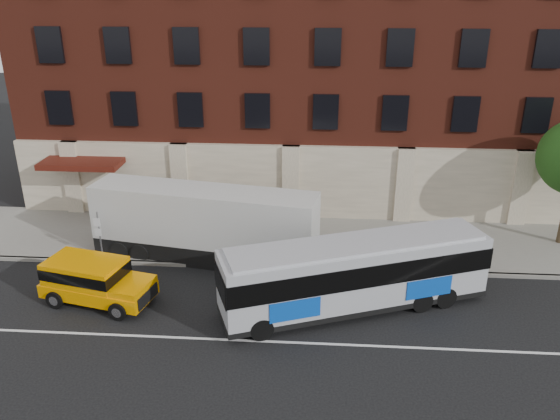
# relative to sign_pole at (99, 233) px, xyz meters

# --- Properties ---
(ground) EXTENTS (120.00, 120.00, 0.00)m
(ground) POSITION_rel_sign_pole_xyz_m (8.50, -6.15, -1.45)
(ground) COLOR black
(ground) RESTS_ON ground
(sidewalk) EXTENTS (60.00, 6.00, 0.15)m
(sidewalk) POSITION_rel_sign_pole_xyz_m (8.50, 2.85, -1.38)
(sidewalk) COLOR gray
(sidewalk) RESTS_ON ground
(kerb) EXTENTS (60.00, 0.25, 0.15)m
(kerb) POSITION_rel_sign_pole_xyz_m (8.50, -0.15, -1.38)
(kerb) COLOR gray
(kerb) RESTS_ON ground
(lane_line) EXTENTS (60.00, 0.12, 0.01)m
(lane_line) POSITION_rel_sign_pole_xyz_m (8.50, -5.65, -1.45)
(lane_line) COLOR silver
(lane_line) RESTS_ON ground
(building) EXTENTS (30.00, 12.10, 15.00)m
(building) POSITION_rel_sign_pole_xyz_m (8.49, 10.77, 6.13)
(building) COLOR maroon
(building) RESTS_ON sidewalk
(sign_pole) EXTENTS (0.30, 0.20, 2.50)m
(sign_pole) POSITION_rel_sign_pole_xyz_m (0.00, 0.00, 0.00)
(sign_pole) COLOR slate
(sign_pole) RESTS_ON ground
(city_bus) EXTENTS (10.83, 5.92, 2.94)m
(city_bus) POSITION_rel_sign_pole_xyz_m (11.51, -3.14, 0.17)
(city_bus) COLOR #ABAEB5
(city_bus) RESTS_ON ground
(yellow_suv) EXTENTS (4.86, 2.85, 1.81)m
(yellow_suv) POSITION_rel_sign_pole_xyz_m (0.96, -3.38, -0.41)
(yellow_suv) COLOR #FF9B00
(yellow_suv) RESTS_ON ground
(shipping_container) EXTENTS (10.65, 3.91, 3.48)m
(shipping_container) POSITION_rel_sign_pole_xyz_m (4.77, 0.65, 0.27)
(shipping_container) COLOR black
(shipping_container) RESTS_ON ground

